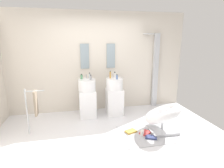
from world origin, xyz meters
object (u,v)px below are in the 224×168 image
Objects in this scene: shower_column at (155,69)px; coffee_mug at (142,133)px; magazine_red at (145,133)px; magazine_ochre at (131,131)px; soap_bottle_green at (82,77)px; towel_rack at (34,104)px; pedestal_sink_left at (87,98)px; soap_bottle_grey at (91,78)px; soap_bottle_amber at (110,75)px; soap_bottle_white at (115,75)px; soap_bottle_blue at (117,77)px; lounge_chair at (163,116)px; soap_bottle_clear at (90,76)px; pedestal_sink_right at (114,96)px; magazine_navy at (151,137)px.

shower_column is 20.33× the size of coffee_mug.
shower_column reaches higher than magazine_red.
magazine_ochre is 1.75m from soap_bottle_green.
towel_rack is 9.42× the size of coffee_mug.
soap_bottle_grey reaches higher than pedestal_sink_left.
soap_bottle_grey is at bearing 104.99° from magazine_ochre.
soap_bottle_amber is at bearing 77.84° from magazine_red.
soap_bottle_white is (-0.35, 1.27, 0.98)m from magazine_red.
soap_bottle_blue is at bearing 15.61° from towel_rack.
pedestal_sink_left reaches higher than magazine_ochre.
soap_bottle_amber is (-0.48, 1.21, 1.00)m from magazine_red.
lounge_chair is 1.16× the size of towel_rack.
soap_bottle_clear reaches higher than magazine_red.
magazine_red is (-0.39, -0.04, -0.32)m from lounge_chair.
pedestal_sink_left is 10.39× the size of coffee_mug.
soap_bottle_clear is at bearing 159.13° from soap_bottle_blue.
soap_bottle_white is (-0.74, 1.23, 0.66)m from lounge_chair.
shower_column is at bearing 26.72° from magazine_red.
pedestal_sink_left is 7.45× the size of soap_bottle_clear.
soap_bottle_green is at bearing -171.68° from shower_column.
soap_bottle_green is (0.99, 0.73, 0.37)m from towel_rack.
soap_bottle_clear is 0.99× the size of soap_bottle_white.
pedestal_sink_right is 0.81m from soap_bottle_clear.
lounge_chair is at bearing -27.73° from magazine_red.
soap_bottle_amber reaches higher than soap_bottle_grey.
soap_bottle_white is (0.03, 0.10, 0.53)m from pedestal_sink_right.
towel_rack is 2.01m from soap_bottle_white.
coffee_mug reaches higher than magazine_navy.
shower_column is 1.33m from soap_bottle_blue.
soap_bottle_green reaches higher than magazine_ochre.
magazine_navy is at bearing -110.20° from magazine_red.
magazine_red is at bearing -48.35° from soap_bottle_grey.
soap_bottle_grey is at bearing -164.62° from soap_bottle_white.
shower_column is 1.75m from lounge_chair.
soap_bottle_white is 0.65m from soap_bottle_grey.
magazine_navy is at bearing -115.66° from shower_column.
soap_bottle_amber is at bearing 3.66° from pedestal_sink_left.
soap_bottle_white reaches higher than soap_bottle_green.
soap_bottle_grey is 0.63m from soap_bottle_blue.
magazine_ochre is 1.56× the size of soap_bottle_clear.
shower_column is 11.30× the size of soap_bottle_amber.
lounge_chair is 5.16× the size of magazine_red.
pedestal_sink_left is at bearing 152.08° from magazine_navy.
soap_bottle_grey is 0.99× the size of soap_bottle_blue.
soap_bottle_amber reaches higher than magazine_ochre.
soap_bottle_clear is at bearing 137.99° from lounge_chair.
soap_bottle_grey is (-0.60, -0.07, 0.52)m from pedestal_sink_right.
magazine_ochre is at bearing -128.73° from shower_column.
soap_bottle_white is (0.13, 0.07, -0.02)m from soap_bottle_amber.
coffee_mug is at bearing -76.34° from pedestal_sink_right.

